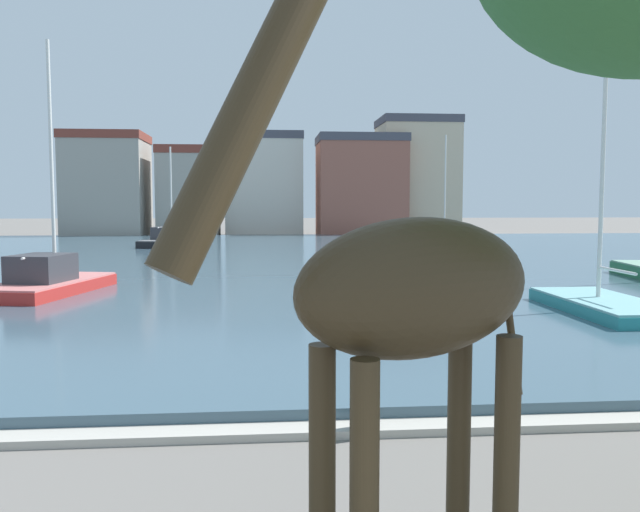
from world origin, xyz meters
TOP-DOWN VIEW (x-y plane):
  - harbor_water at (0.00, 34.82)m, footprint 83.54×54.08m
  - quay_edge_coping at (0.00, 7.54)m, footprint 83.54×0.50m
  - giraffe_statue at (-0.42, 2.64)m, footprint 2.77×1.77m
  - sailboat_red at (-8.41, 21.10)m, footprint 3.43×6.53m
  - sailboat_navy at (13.48, 50.46)m, footprint 3.44×6.84m
  - sailboat_black at (-7.99, 45.91)m, footprint 3.78×7.79m
  - sailboat_teal at (8.09, 16.02)m, footprint 2.21×6.04m
  - mooring_bollard at (0.06, 7.39)m, footprint 0.24×0.24m
  - townhouse_narrow_midrow at (-16.73, 63.94)m, footprint 7.69×7.15m
  - townhouse_wide_warehouse at (-8.81, 64.19)m, footprint 5.97×5.47m
  - townhouse_end_terrace at (-1.28, 65.83)m, footprint 7.97×5.33m
  - townhouse_tall_gabled at (8.60, 64.51)m, footprint 8.92×7.02m
  - townhouse_corner_house at (14.90, 66.27)m, footprint 8.11×6.98m

SIDE VIEW (x-z plane):
  - quay_edge_coping at x=0.00m, z-range 0.00..0.12m
  - harbor_water at x=0.00m, z-range 0.00..0.29m
  - mooring_bollard at x=0.06m, z-range 0.00..0.50m
  - sailboat_teal at x=8.09m, z-range -3.89..4.64m
  - sailboat_navy at x=13.48m, z-range -3.98..4.89m
  - sailboat_red at x=-8.41m, z-range -3.81..4.90m
  - sailboat_black at x=-7.99m, z-range -3.13..4.25m
  - giraffe_statue at x=-0.42m, z-range 0.05..5.20m
  - townhouse_wide_warehouse at x=-8.81m, z-range 0.01..8.99m
  - townhouse_narrow_midrow at x=-16.73m, z-range 0.01..10.23m
  - townhouse_tall_gabled at x=8.60m, z-range 0.01..10.27m
  - townhouse_end_terrace at x=-1.28m, z-range 0.01..10.62m
  - townhouse_corner_house at x=14.90m, z-range 0.02..12.35m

